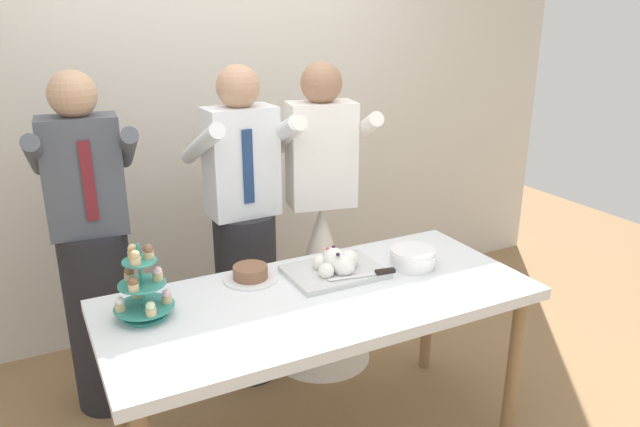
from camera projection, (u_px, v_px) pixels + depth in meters
name	position (u px, v px, depth m)	size (l,w,h in m)	color
rear_wall	(206.00, 90.00, 3.52)	(5.20, 0.10, 2.90)	beige
dessert_table	(321.00, 310.00, 2.53)	(1.80, 0.80, 0.78)	silver
cupcake_stand	(142.00, 290.00, 2.28)	(0.23, 0.23, 0.31)	teal
main_cake_tray	(336.00, 266.00, 2.68)	(0.43, 0.32, 0.13)	silver
plate_stack	(412.00, 258.00, 2.75)	(0.21, 0.21, 0.09)	white
round_cake	(250.00, 274.00, 2.63)	(0.24, 0.24, 0.06)	white
person_groom	(245.00, 246.00, 3.09)	(0.48, 0.50, 1.66)	#232328
person_bride	(321.00, 263.00, 3.28)	(0.57, 0.56, 1.66)	white
person_guest	(95.00, 266.00, 2.84)	(0.49, 0.52, 1.66)	#232328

